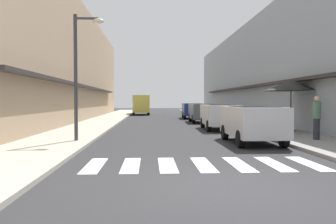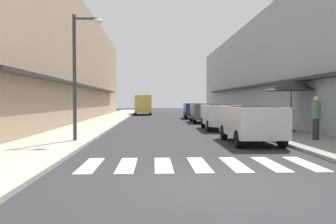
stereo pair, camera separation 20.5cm
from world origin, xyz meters
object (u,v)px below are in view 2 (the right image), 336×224
at_px(parked_car_mid, 220,114).
at_px(parked_car_distant, 194,109).
at_px(cafe_umbrella, 291,86).
at_px(parked_car_near, 251,120).
at_px(pedestrian_walking_near, 316,117).
at_px(parked_car_far, 203,111).
at_px(delivery_van, 143,103).
at_px(street_lamp, 79,63).
at_px(planter_midblock, 275,120).

distance_m(parked_car_mid, parked_car_distant, 12.94).
bearing_deg(cafe_umbrella, parked_car_near, -128.81).
height_order(parked_car_near, pedestrian_walking_near, pedestrian_walking_near).
bearing_deg(pedestrian_walking_near, parked_car_near, -9.78).
relative_size(parked_car_mid, parked_car_far, 1.02).
bearing_deg(parked_car_near, parked_car_far, 90.00).
bearing_deg(parked_car_distant, delivery_van, 118.61).
bearing_deg(cafe_umbrella, street_lamp, -159.77).
bearing_deg(pedestrian_walking_near, parked_car_far, -90.92).
bearing_deg(delivery_van, parked_car_far, -71.84).
xyz_separation_m(parked_car_far, delivery_van, (-5.14, 15.67, 0.49)).
xyz_separation_m(parked_car_far, cafe_umbrella, (3.26, -9.10, 1.55)).
height_order(planter_midblock, pedestrian_walking_near, pedestrian_walking_near).
height_order(parked_car_far, street_lamp, street_lamp).
xyz_separation_m(delivery_van, cafe_umbrella, (8.40, -24.77, 1.07)).
bearing_deg(parked_car_distant, street_lamp, -109.60).
relative_size(parked_car_near, planter_midblock, 3.05).
bearing_deg(planter_midblock, parked_car_distant, 96.80).
distance_m(street_lamp, planter_midblock, 9.41).
distance_m(parked_car_distant, delivery_van, 10.75).
xyz_separation_m(parked_car_near, pedestrian_walking_near, (2.70, 0.13, 0.13)).
relative_size(parked_car_far, cafe_umbrella, 1.45).
height_order(parked_car_mid, parked_car_distant, same).
xyz_separation_m(parked_car_mid, delivery_van, (-5.14, 22.36, 0.48)).
height_order(parked_car_mid, parked_car_far, same).
bearing_deg(cafe_umbrella, parked_car_mid, 143.56).
bearing_deg(planter_midblock, parked_car_mid, 118.42).
bearing_deg(parked_car_mid, cafe_umbrella, -36.44).
height_order(parked_car_far, planter_midblock, parked_car_far).
height_order(parked_car_distant, cafe_umbrella, cafe_umbrella).
bearing_deg(parked_car_distant, parked_car_far, -90.00).
relative_size(cafe_umbrella, planter_midblock, 2.10).
bearing_deg(delivery_van, planter_midblock, -74.70).
height_order(parked_car_mid, street_lamp, street_lamp).
height_order(street_lamp, pedestrian_walking_near, street_lamp).
height_order(parked_car_near, parked_car_mid, same).
relative_size(delivery_van, street_lamp, 1.10).
xyz_separation_m(parked_car_mid, planter_midblock, (1.98, -3.66, -0.17)).
distance_m(cafe_umbrella, planter_midblock, 2.48).
distance_m(delivery_van, planter_midblock, 26.99).
xyz_separation_m(parked_car_mid, pedestrian_walking_near, (2.70, -6.32, 0.13)).
bearing_deg(parked_car_near, parked_car_mid, 90.00).
bearing_deg(parked_car_far, parked_car_distant, 90.00).
distance_m(parked_car_near, cafe_umbrella, 5.42).
height_order(parked_car_near, parked_car_far, same).
bearing_deg(parked_car_mid, parked_car_far, 90.00).
distance_m(street_lamp, cafe_umbrella, 10.72).
bearing_deg(parked_car_far, planter_midblock, -79.17).
bearing_deg(parked_car_far, cafe_umbrella, -70.31).
height_order(parked_car_mid, pedestrian_walking_near, pedestrian_walking_near).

